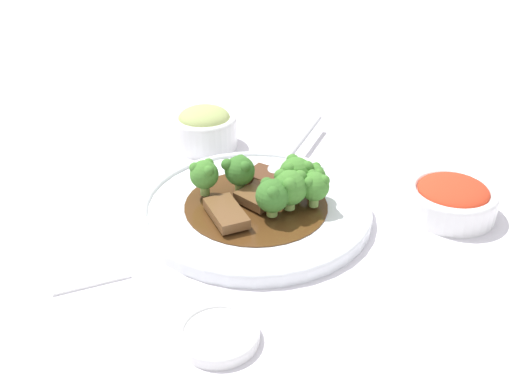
# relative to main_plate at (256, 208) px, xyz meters

# --- Properties ---
(ground_plane) EXTENTS (4.00, 4.00, 0.00)m
(ground_plane) POSITION_rel_main_plate_xyz_m (0.00, 0.00, -0.01)
(ground_plane) COLOR silver
(main_plate) EXTENTS (0.29, 0.29, 0.02)m
(main_plate) POSITION_rel_main_plate_xyz_m (0.00, 0.00, 0.00)
(main_plate) COLOR white
(main_plate) RESTS_ON ground_plane
(beef_strip_0) EXTENTS (0.06, 0.06, 0.01)m
(beef_strip_0) POSITION_rel_main_plate_xyz_m (-0.04, 0.04, 0.02)
(beef_strip_0) COLOR #56331E
(beef_strip_0) RESTS_ON main_plate
(beef_strip_1) EXTENTS (0.05, 0.04, 0.01)m
(beef_strip_1) POSITION_rel_main_plate_xyz_m (0.00, -0.00, 0.01)
(beef_strip_1) COLOR brown
(beef_strip_1) RESTS_ON main_plate
(beef_strip_2) EXTENTS (0.07, 0.05, 0.01)m
(beef_strip_2) POSITION_rel_main_plate_xyz_m (0.01, -0.05, 0.02)
(beef_strip_2) COLOR brown
(beef_strip_2) RESTS_ON main_plate
(beef_strip_3) EXTENTS (0.06, 0.06, 0.01)m
(beef_strip_3) POSITION_rel_main_plate_xyz_m (-0.01, 0.03, 0.01)
(beef_strip_3) COLOR brown
(beef_strip_3) RESTS_ON main_plate
(broccoli_floret_0) EXTENTS (0.04, 0.04, 0.05)m
(broccoli_floret_0) POSITION_rel_main_plate_xyz_m (-0.05, -0.04, 0.04)
(broccoli_floret_0) COLOR #7FA84C
(broccoli_floret_0) RESTS_ON main_plate
(broccoli_floret_1) EXTENTS (0.04, 0.04, 0.05)m
(broccoli_floret_1) POSITION_rel_main_plate_xyz_m (0.01, 0.05, 0.04)
(broccoli_floret_1) COLOR #8EB756
(broccoli_floret_1) RESTS_ON main_plate
(broccoli_floret_2) EXTENTS (0.04, 0.04, 0.05)m
(broccoli_floret_2) POSITION_rel_main_plate_xyz_m (0.03, 0.03, 0.04)
(broccoli_floret_2) COLOR #8EB756
(broccoli_floret_2) RESTS_ON main_plate
(broccoli_floret_3) EXTENTS (0.04, 0.04, 0.05)m
(broccoli_floret_3) POSITION_rel_main_plate_xyz_m (-0.04, -0.00, 0.04)
(broccoli_floret_3) COLOR #7FA84C
(broccoli_floret_3) RESTS_ON main_plate
(broccoli_floret_4) EXTENTS (0.04, 0.04, 0.05)m
(broccoli_floret_4) POSITION_rel_main_plate_xyz_m (0.05, 0.06, 0.04)
(broccoli_floret_4) COLOR #7FA84C
(broccoli_floret_4) RESTS_ON main_plate
(broccoli_floret_5) EXTENTS (0.04, 0.04, 0.05)m
(broccoli_floret_5) POSITION_rel_main_plate_xyz_m (0.04, 0.00, 0.04)
(broccoli_floret_5) COLOR #7FA84C
(broccoli_floret_5) RESTS_ON main_plate
(broccoli_floret_6) EXTENTS (0.03, 0.03, 0.04)m
(broccoli_floret_6) POSITION_rel_main_plate_xyz_m (0.03, 0.07, 0.04)
(broccoli_floret_6) COLOR #8EB756
(broccoli_floret_6) RESTS_ON main_plate
(serving_spoon) EXTENTS (0.15, 0.20, 0.01)m
(serving_spoon) POSITION_rel_main_plate_xyz_m (-0.05, 0.08, 0.02)
(serving_spoon) COLOR #B7B7BC
(serving_spoon) RESTS_ON main_plate
(side_bowl_kimchi) EXTENTS (0.11, 0.11, 0.05)m
(side_bowl_kimchi) POSITION_rel_main_plate_xyz_m (0.13, 0.21, 0.01)
(side_bowl_kimchi) COLOR white
(side_bowl_kimchi) RESTS_ON ground_plane
(side_bowl_appetizer) EXTENTS (0.10, 0.10, 0.06)m
(side_bowl_appetizer) POSITION_rel_main_plate_xyz_m (-0.21, 0.04, 0.02)
(side_bowl_appetizer) COLOR white
(side_bowl_appetizer) RESTS_ON ground_plane
(sauce_dish) EXTENTS (0.08, 0.08, 0.01)m
(sauce_dish) POSITION_rel_main_plate_xyz_m (0.16, -0.15, -0.00)
(sauce_dish) COLOR white
(sauce_dish) RESTS_ON ground_plane
(paper_napkin) EXTENTS (0.12, 0.10, 0.01)m
(paper_napkin) POSITION_rel_main_plate_xyz_m (-0.03, -0.21, -0.01)
(paper_napkin) COLOR white
(paper_napkin) RESTS_ON ground_plane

